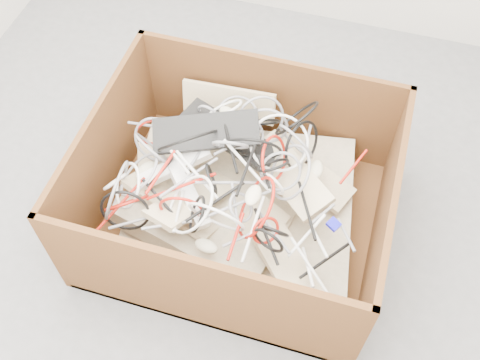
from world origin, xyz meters
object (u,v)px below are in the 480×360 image
(vga_plug, at_px, (334,224))
(cardboard_box, at_px, (235,204))
(power_strip_left, at_px, (175,166))
(power_strip_right, at_px, (189,195))

(vga_plug, bearing_deg, cardboard_box, -165.69)
(power_strip_left, distance_m, vga_plug, 0.67)
(cardboard_box, xyz_separation_m, power_strip_right, (-0.15, -0.13, 0.20))
(power_strip_right, bearing_deg, vga_plug, 48.23)
(cardboard_box, bearing_deg, vga_plug, -15.30)
(cardboard_box, xyz_separation_m, power_strip_left, (-0.24, -0.03, 0.21))
(power_strip_right, relative_size, vga_plug, 6.54)
(power_strip_left, relative_size, vga_plug, 6.82)
(power_strip_right, xyz_separation_m, vga_plug, (0.57, 0.01, 0.03))
(cardboard_box, bearing_deg, power_strip_right, -139.25)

